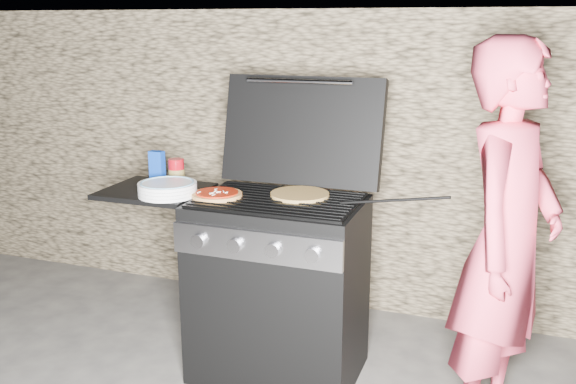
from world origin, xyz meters
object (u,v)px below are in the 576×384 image
(gas_grill, at_px, (232,281))
(person, at_px, (507,244))
(sauce_jar, at_px, (176,171))
(pizza_topped, at_px, (217,194))

(gas_grill, distance_m, person, 1.35)
(gas_grill, xyz_separation_m, person, (1.29, -0.09, 0.38))
(gas_grill, height_order, sauce_jar, sauce_jar)
(pizza_topped, bearing_deg, gas_grill, 52.90)
(gas_grill, bearing_deg, sauce_jar, 157.28)
(pizza_topped, distance_m, person, 1.34)
(pizza_topped, xyz_separation_m, person, (1.34, -0.04, -0.08))
(sauce_jar, height_order, person, person)
(gas_grill, bearing_deg, person, -4.18)
(pizza_topped, relative_size, person, 0.14)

